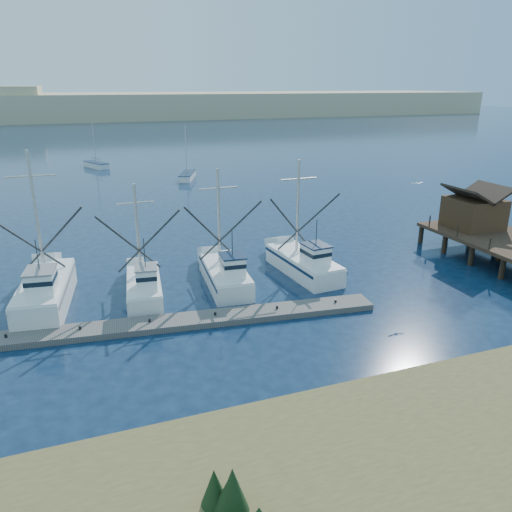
% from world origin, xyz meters
% --- Properties ---
extents(ground, '(500.00, 500.00, 0.00)m').
position_xyz_m(ground, '(0.00, 0.00, 0.00)').
color(ground, '#0B1B32').
rests_on(ground, ground).
extents(floating_dock, '(28.58, 5.01, 0.38)m').
position_xyz_m(floating_dock, '(-7.64, 6.41, 0.19)').
color(floating_dock, '#625D57').
rests_on(floating_dock, ground).
extents(timber_pier, '(7.00, 20.00, 8.00)m').
position_xyz_m(timber_pier, '(21.50, 8.46, 2.57)').
color(timber_pier, black).
rests_on(timber_pier, ground).
extents(dune_ridge, '(360.00, 60.00, 10.00)m').
position_xyz_m(dune_ridge, '(0.00, 210.00, 5.00)').
color(dune_ridge, tan).
rests_on(dune_ridge, ground).
extents(trawler_fleet, '(28.66, 8.77, 10.10)m').
position_xyz_m(trawler_fleet, '(-7.38, 11.26, 0.96)').
color(trawler_fleet, white).
rests_on(trawler_fleet, ground).
extents(sailboat_near, '(3.98, 6.72, 8.10)m').
position_xyz_m(sailboat_near, '(5.49, 54.46, 0.49)').
color(sailboat_near, white).
rests_on(sailboat_near, ground).
extents(sailboat_far, '(4.09, 6.33, 8.10)m').
position_xyz_m(sailboat_far, '(-7.11, 70.71, 0.49)').
color(sailboat_far, white).
rests_on(sailboat_far, ground).
extents(flying_gull, '(1.04, 0.19, 0.19)m').
position_xyz_m(flying_gull, '(12.58, 8.75, 7.07)').
color(flying_gull, white).
rests_on(flying_gull, ground).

